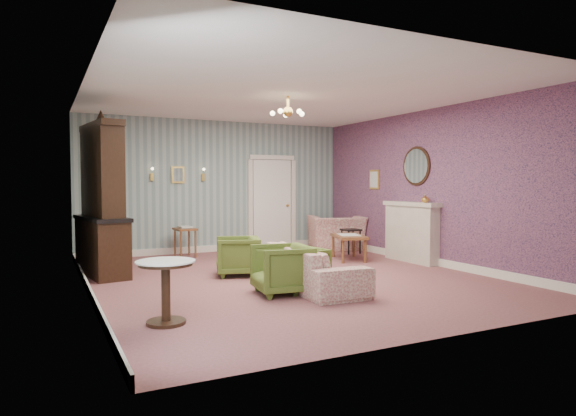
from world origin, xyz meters
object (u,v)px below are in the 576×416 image
olive_chair_c (238,254)px  side_table_black (351,241)px  fireplace (411,232)px  sofa_chintz (312,260)px  pedestal_table (166,292)px  olive_chair_a (282,267)px  coffee_table (349,247)px  dresser (101,195)px  wingback_chair (336,227)px  olive_chair_b (299,267)px

olive_chair_c → side_table_black: (3.09, 1.31, -0.09)m
side_table_black → fireplace: bearing=-73.8°
sofa_chintz → pedestal_table: bearing=115.1°
olive_chair_a → fireplace: fireplace is taller
coffee_table → pedestal_table: pedestal_table is taller
fireplace → sofa_chintz: bearing=-156.5°
dresser → fireplace: bearing=-20.8°
coffee_table → pedestal_table: 5.18m
olive_chair_c → side_table_black: size_ratio=1.32×
wingback_chair → pedestal_table: 6.58m
olive_chair_b → olive_chair_a: bearing=-83.1°
wingback_chair → fireplace: size_ratio=0.85×
dresser → olive_chair_b: bearing=-55.8°
olive_chair_a → sofa_chintz: size_ratio=0.36×
olive_chair_c → dresser: 2.45m
fireplace → coffee_table: (-0.95, 0.74, -0.33)m
olive_chair_b → fireplace: 3.45m
sofa_chintz → side_table_black: size_ratio=3.90×
sofa_chintz → dresser: bearing=50.0°
coffee_table → sofa_chintz: bearing=-134.2°
olive_chair_c → pedestal_table: bearing=-18.5°
wingback_chair → olive_chair_b: bearing=69.0°
olive_chair_b → wingback_chair: (2.84, 3.55, 0.18)m
fireplace → side_table_black: size_ratio=2.62×
wingback_chair → pedestal_table: size_ratio=1.71×
coffee_table → side_table_black: (0.53, 0.72, 0.02)m
olive_chair_c → fireplace: (3.51, -0.14, 0.23)m
side_table_black → olive_chair_b: bearing=-134.4°
olive_chair_a → dresser: bearing=-135.0°
olive_chair_c → pedestal_table: size_ratio=1.02×
dresser → side_table_black: (5.09, 0.27, -1.06)m
coffee_table → dresser: bearing=174.4°
olive_chair_c → pedestal_table: 2.90m
wingback_chair → fireplace: (0.32, -2.20, 0.06)m
olive_chair_b → side_table_black: olive_chair_b is taller
olive_chair_a → dresser: (-2.05, 2.62, 0.95)m
olive_chair_a → sofa_chintz: (0.57, 0.18, 0.03)m
olive_chair_c → fireplace: size_ratio=0.51×
wingback_chair → side_table_black: wingback_chair is taller
olive_chair_b → pedestal_table: pedestal_table is taller
olive_chair_a → olive_chair_b: size_ratio=1.11×
fireplace → olive_chair_c: bearing=177.7°
fireplace → coffee_table: 1.25m
olive_chair_b → coffee_table: bearing=124.2°
side_table_black → wingback_chair: bearing=82.4°
olive_chair_b → sofa_chintz: (0.27, 0.09, 0.07)m
sofa_chintz → fireplace: bearing=-63.5°
dresser → side_table_black: bearing=-5.7°
coffee_table → side_table_black: bearing=53.6°
olive_chair_b → wingback_chair: size_ratio=0.57×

